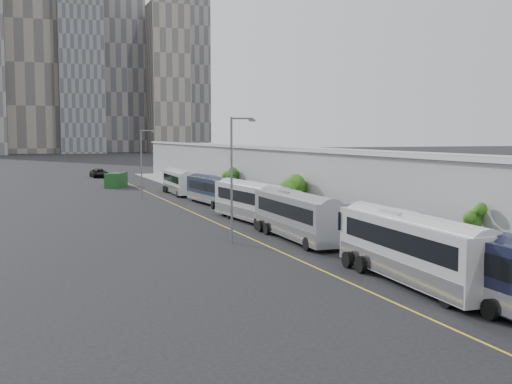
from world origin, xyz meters
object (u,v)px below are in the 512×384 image
bus_3 (297,220)px  shipping_container (116,180)px  bus_4 (253,205)px  bus_5 (212,193)px  street_lamp_far (143,159)px  street_lamp_near (234,172)px  bus_6 (179,184)px  bus_2 (413,254)px  suv (99,173)px

bus_3 → shipping_container: size_ratio=2.35×
bus_4 → bus_5: bus_4 is taller
bus_5 → bus_3: bearing=-97.0°
street_lamp_far → shipping_container: bearing=92.3°
street_lamp_near → shipping_container: street_lamp_near is taller
street_lamp_far → bus_6: bearing=35.5°
bus_3 → bus_2: bearing=-88.9°
bus_2 → shipping_container: (-6.36, 74.71, -0.53)m
shipping_container → suv: shipping_container is taller
bus_3 → bus_6: size_ratio=1.10×
bus_3 → suv: bus_3 is taller
street_lamp_far → shipping_container: size_ratio=1.61×
street_lamp_near → street_lamp_far: 38.16m
street_lamp_near → street_lamp_far: size_ratio=1.08×
bus_2 → bus_6: (0.35, 58.96, -0.22)m
bus_2 → bus_4: size_ratio=1.03×
bus_5 → suv: 56.42m
bus_4 → street_lamp_near: size_ratio=1.37×
bus_2 → suv: 100.29m
bus_3 → bus_6: bus_3 is taller
bus_4 → bus_6: 31.22m
bus_5 → shipping_container: 31.44m
bus_5 → bus_6: 14.84m
bus_3 → suv: size_ratio=2.12×
bus_2 → suv: bus_2 is taller
bus_3 → bus_6: 42.58m
street_lamp_near → bus_2: bearing=-72.2°
bus_2 → street_lamp_near: bearing=110.8°
bus_5 → bus_6: size_ratio=1.00×
bus_5 → suv: bearing=92.3°
bus_5 → shipping_container: size_ratio=2.13×
bus_2 → street_lamp_near: size_ratio=1.41×
bus_6 → suv: bearing=100.4°
bus_4 → shipping_container: bus_4 is taller
bus_5 → suv: bus_5 is taller
bus_4 → shipping_container: (-6.66, 46.96, -0.47)m
bus_6 → street_lamp_near: bearing=-96.2°
suv → shipping_container: bearing=-94.7°
bus_3 → shipping_container: 58.67m
bus_3 → suv: 83.94m
bus_2 → bus_3: 16.39m
bus_2 → bus_5: bus_2 is taller
bus_4 → street_lamp_near: street_lamp_near is taller
bus_5 → street_lamp_far: 13.04m
street_lamp_near → street_lamp_far: bearing=90.4°
bus_3 → bus_6: (0.31, 42.57, -0.16)m
street_lamp_near → bus_5: bearing=77.1°
bus_2 → bus_5: 44.15m
bus_3 → street_lamp_near: bearing=179.0°
bus_6 → shipping_container: (-6.70, 15.74, -0.31)m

